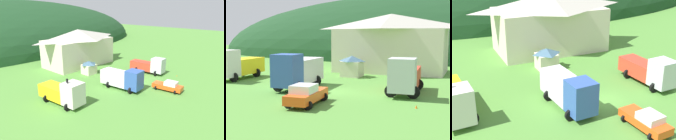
# 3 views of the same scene
# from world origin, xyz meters

# --- Properties ---
(ground_plane) EXTENTS (200.00, 200.00, 0.00)m
(ground_plane) POSITION_xyz_m (0.00, 0.00, 0.00)
(ground_plane) COLOR #518C38
(forested_hill_backdrop) EXTENTS (120.85, 60.00, 31.60)m
(forested_hill_backdrop) POSITION_xyz_m (0.00, 58.15, 0.00)
(forested_hill_backdrop) COLOR #193D1E
(forested_hill_backdrop) RESTS_ON ground
(depot_building) EXTENTS (16.33, 9.00, 8.32)m
(depot_building) POSITION_xyz_m (1.16, 17.72, 4.29)
(depot_building) COLOR beige
(depot_building) RESTS_ON ground
(play_shed_cream) EXTENTS (2.66, 2.52, 2.68)m
(play_shed_cream) POSITION_xyz_m (-2.15, 10.60, 1.38)
(play_shed_cream) COLOR beige
(play_shed_cream) RESTS_ON ground
(flatbed_truck_yellow) EXTENTS (3.56, 7.66, 3.65)m
(flatbed_truck_yellow) POSITION_xyz_m (-14.09, 2.82, 1.78)
(flatbed_truck_yellow) COLOR silver
(flatbed_truck_yellow) RESTS_ON ground
(box_truck_blue) EXTENTS (3.41, 7.51, 3.60)m
(box_truck_blue) POSITION_xyz_m (-4.01, 0.19, 1.86)
(box_truck_blue) COLOR #3356AD
(box_truck_blue) RESTS_ON ground
(tow_truck_silver) EXTENTS (3.33, 7.35, 3.43)m
(tow_truck_silver) POSITION_xyz_m (6.46, 1.47, 1.67)
(tow_truck_silver) COLOR silver
(tow_truck_silver) RESTS_ON ground
(service_pickup_orange) EXTENTS (2.56, 4.98, 1.66)m
(service_pickup_orange) POSITION_xyz_m (0.33, -5.92, 0.83)
(service_pickup_orange) COLOR #EF531A
(service_pickup_orange) RESTS_ON ground
(traffic_cone_near_pickup) EXTENTS (0.36, 0.36, 0.53)m
(traffic_cone_near_pickup) POSITION_xyz_m (8.37, -3.74, 0.00)
(traffic_cone_near_pickup) COLOR orange
(traffic_cone_near_pickup) RESTS_ON ground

